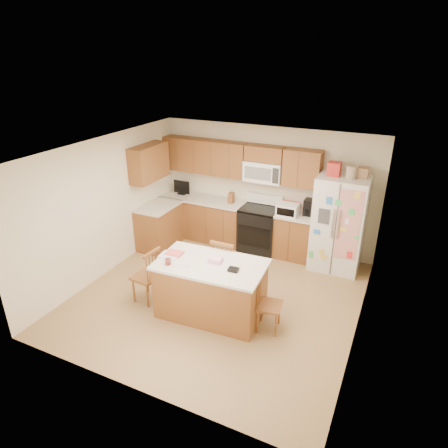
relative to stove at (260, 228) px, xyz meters
The scene contains 9 objects.
ground 1.99m from the stove, 90.00° to the right, with size 4.50×4.50×0.00m, color brown.
room_shell 2.16m from the stove, 90.00° to the right, with size 4.60×4.60×2.52m.
cabinetry 1.09m from the stove, behind, with size 3.36×1.56×2.15m.
stove is the anchor object (origin of this frame).
refrigerator 1.63m from the stove, ahead, with size 0.90×0.79×2.04m.
island 2.41m from the stove, 87.60° to the right, with size 1.71×1.06×1.00m.
windsor_chair_left 2.71m from the stove, 111.69° to the right, with size 0.43×0.45×0.95m.
windsor_chair_back 1.75m from the stove, 88.33° to the right, with size 0.44×0.42×1.01m.
windsor_chair_right 2.59m from the stove, 66.72° to the right, with size 0.41×0.43×0.88m.
Camera 1 is at (2.52, -5.11, 3.89)m, focal length 32.00 mm.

